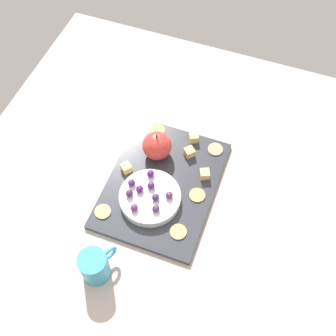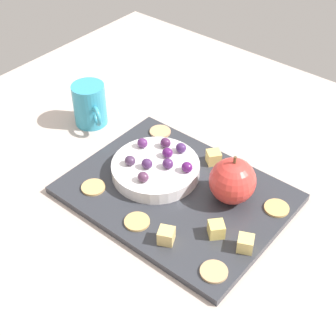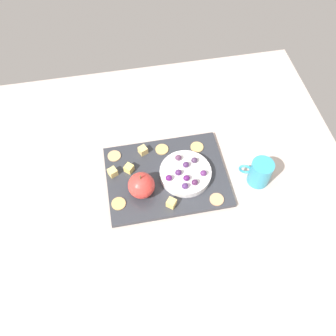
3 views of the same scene
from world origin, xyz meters
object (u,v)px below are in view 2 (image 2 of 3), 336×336
object	(u,v)px
serving_dish	(157,168)
cheese_cube_0	(245,243)
cheese_cube_2	(214,157)
grape_6	(168,153)
cheese_cube_3	(166,236)
grape_3	(147,164)
cracker_3	(93,187)
grape_2	(130,161)
platter	(176,194)
cracker_1	(214,272)
grape_0	(181,148)
grape_8	(143,177)
grape_5	(142,143)
cracker_2	(137,222)
cheese_cube_1	(216,229)
apple_whole	(233,181)
grape_1	(168,164)
cracker_4	(277,208)
cracker_0	(160,132)
cup	(90,105)
grape_4	(187,167)
grape_7	(166,143)

from	to	relation	value
serving_dish	cheese_cube_0	xyz separation A→B (cm)	(-21.61, 4.79, 0.02)
cheese_cube_2	grape_6	bearing A→B (deg)	47.35
cheese_cube_3	grape_3	distance (cm)	15.09
cracker_3	grape_2	distance (cm)	7.84
platter	grape_6	size ratio (longest dim) A/B	18.38
serving_dish	cracker_1	size ratio (longest dim) A/B	3.77
grape_0	grape_8	distance (cm)	10.15
cracker_3	grape_5	bearing A→B (deg)	-94.76
cracker_2	cheese_cube_1	bearing A→B (deg)	-152.16
platter	grape_5	world-z (taller)	grape_5
grape_3	grape_6	distance (cm)	4.67
apple_whole	grape_8	size ratio (longest dim) A/B	3.95
serving_dish	cheese_cube_0	distance (cm)	22.13
serving_dish	cracker_2	bearing A→B (deg)	115.43
grape_5	grape_8	world-z (taller)	same
cracker_3	grape_1	xyz separation A→B (cm)	(-8.25, -10.24, 3.06)
cracker_4	grape_8	xyz separation A→B (cm)	(19.79, 10.66, 3.03)
cheese_cube_1	platter	bearing A→B (deg)	-19.20
cheese_cube_3	cracker_0	size ratio (longest dim) A/B	0.58
grape_8	cracker_2	bearing A→B (deg)	123.03
grape_8	cup	bearing A→B (deg)	-22.78
cracker_2	cup	size ratio (longest dim) A/B	0.44
grape_0	grape_3	xyz separation A→B (cm)	(1.81, 7.20, 0.01)
cracker_2	grape_3	xyz separation A→B (cm)	(5.76, -9.13, 3.06)
cheese_cube_3	cracker_0	world-z (taller)	cheese_cube_3
platter	cracker_2	xyz separation A→B (cm)	(0.30, 9.75, 0.85)
cup	grape_4	bearing A→B (deg)	173.71
grape_7	cracker_4	bearing A→B (deg)	-176.97
apple_whole	grape_5	world-z (taller)	apple_whole
grape_1	grape_6	size ratio (longest dim) A/B	1.00
apple_whole	cracker_3	size ratio (longest dim) A/B	1.88
cheese_cube_2	platter	bearing A→B (deg)	87.37
grape_5	apple_whole	bearing A→B (deg)	-176.38
platter	cheese_cube_3	size ratio (longest dim) A/B	15.14
serving_dish	cracker_4	bearing A→B (deg)	-164.94
grape_4	grape_6	world-z (taller)	grape_4
grape_4	cup	size ratio (longest dim) A/B	0.21
cheese_cube_1	grape_2	distance (cm)	20.08
serving_dish	cheese_cube_2	xyz separation A→B (cm)	(-6.09, -8.78, 0.02)
cheese_cube_1	cracker_0	bearing A→B (deg)	-31.86
grape_0	grape_1	distance (cm)	5.00
grape_6	grape_1	bearing A→B (deg)	130.63
grape_1	cracker_4	bearing A→B (deg)	-163.87
grape_6	cup	distance (cm)	21.95
cheese_cube_0	grape_2	bearing A→B (deg)	-3.58
cracker_0	cheese_cube_1	bearing A→B (deg)	148.14
cheese_cube_3	grape_6	xyz separation A→B (cm)	(11.04, -13.74, 2.02)
cheese_cube_2	grape_4	world-z (taller)	grape_4
cheese_cube_3	cracker_4	size ratio (longest dim) A/B	0.58
cracker_1	cheese_cube_3	bearing A→B (deg)	-1.48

